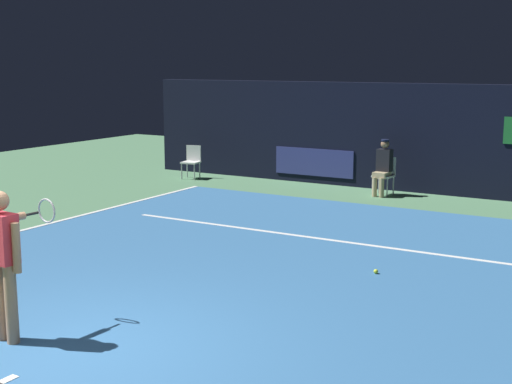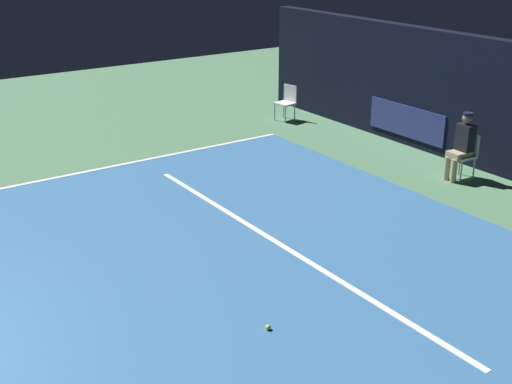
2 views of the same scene
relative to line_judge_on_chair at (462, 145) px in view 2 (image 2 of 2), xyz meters
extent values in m
plane|color=#4C7A56|center=(0.44, -6.45, -0.69)|extent=(29.75, 29.75, 0.00)
cube|color=#336699|center=(0.44, -6.45, -0.68)|extent=(9.90, 10.39, 0.01)
cube|color=white|center=(-4.46, -6.45, -0.67)|extent=(0.10, 10.39, 0.01)
cube|color=white|center=(0.44, -4.63, -0.67)|extent=(7.73, 0.10, 0.01)
cube|color=navy|center=(-2.16, 0.74, -0.14)|extent=(2.20, 0.04, 0.70)
cube|color=white|center=(0.00, 0.01, -0.23)|extent=(0.47, 0.43, 0.04)
cube|color=white|center=(0.02, 0.21, 0.00)|extent=(0.42, 0.06, 0.42)
cylinder|color=#B2B2B7|center=(-0.20, -0.14, -0.46)|extent=(0.03, 0.03, 0.46)
cylinder|color=#B2B2B7|center=(0.17, -0.17, -0.46)|extent=(0.03, 0.03, 0.46)
cylinder|color=#B2B2B7|center=(-0.17, 0.20, -0.46)|extent=(0.03, 0.03, 0.46)
cylinder|color=#B2B2B7|center=(0.20, 0.17, -0.46)|extent=(0.03, 0.03, 0.46)
cube|color=tan|center=(-0.01, -0.07, -0.19)|extent=(0.35, 0.42, 0.14)
cylinder|color=tan|center=(-0.11, -0.24, -0.46)|extent=(0.11, 0.11, 0.46)
cylinder|color=tan|center=(0.07, -0.25, -0.46)|extent=(0.11, 0.11, 0.46)
cube|color=black|center=(0.00, 0.05, 0.14)|extent=(0.36, 0.25, 0.52)
sphere|color=#8C6647|center=(0.00, 0.05, 0.52)|extent=(0.20, 0.20, 0.20)
cylinder|color=#141933|center=(0.00, 0.05, 0.61)|extent=(0.19, 0.19, 0.04)
cube|color=white|center=(-5.34, -0.27, -0.25)|extent=(0.50, 0.47, 0.04)
cube|color=white|center=(-5.38, -0.07, -0.02)|extent=(0.42, 0.10, 0.42)
cylinder|color=#B2B2B7|center=(-5.49, -0.47, -0.47)|extent=(0.03, 0.03, 0.44)
cylinder|color=#B2B2B7|center=(-5.13, -0.40, -0.47)|extent=(0.03, 0.03, 0.44)
cylinder|color=#B2B2B7|center=(-5.55, -0.13, -0.47)|extent=(0.03, 0.03, 0.44)
cylinder|color=#B2B2B7|center=(-5.19, -0.06, -0.47)|extent=(0.03, 0.03, 0.44)
sphere|color=#CCE033|center=(2.24, -6.15, -0.64)|extent=(0.07, 0.07, 0.07)
camera|label=1|loc=(6.00, -16.02, 2.43)|focal=51.12mm
camera|label=2|loc=(7.97, -10.25, 3.91)|focal=47.41mm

